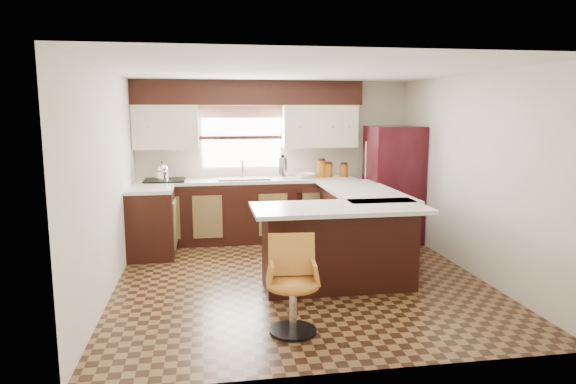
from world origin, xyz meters
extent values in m
plane|color=#49301A|center=(0.00, 0.00, 0.00)|extent=(4.40, 4.40, 0.00)
plane|color=silver|center=(0.00, 0.00, 2.40)|extent=(4.40, 4.40, 0.00)
plane|color=beige|center=(0.00, 2.20, 1.20)|extent=(4.40, 0.00, 4.40)
plane|color=beige|center=(0.00, -2.20, 1.20)|extent=(4.40, 0.00, 4.40)
plane|color=beige|center=(-2.10, 0.00, 1.20)|extent=(0.00, 4.40, 4.40)
plane|color=beige|center=(2.10, 0.00, 1.20)|extent=(0.00, 4.40, 4.40)
cube|color=black|center=(-0.45, 1.90, 0.45)|extent=(3.30, 0.60, 0.90)
cube|color=black|center=(-1.80, 1.25, 0.45)|extent=(0.60, 0.70, 0.90)
cube|color=silver|center=(-0.45, 1.90, 0.92)|extent=(3.30, 0.60, 0.04)
cube|color=silver|center=(-1.80, 1.25, 0.92)|extent=(0.60, 0.70, 0.04)
cube|color=black|center=(-0.40, 2.03, 2.22)|extent=(3.40, 0.35, 0.36)
cube|color=beige|center=(-1.62, 2.03, 1.72)|extent=(0.94, 0.35, 0.64)
cube|color=beige|center=(0.68, 2.03, 1.72)|extent=(1.14, 0.35, 0.64)
cube|color=white|center=(-0.50, 2.18, 1.55)|extent=(1.20, 0.02, 0.90)
cube|color=#D19B93|center=(-0.50, 2.14, 1.94)|extent=(1.30, 0.06, 0.18)
cube|color=#B2B2B7|center=(-0.50, 1.88, 0.96)|extent=(0.75, 0.45, 0.03)
cube|color=black|center=(0.55, 1.61, 0.43)|extent=(0.58, 0.03, 0.78)
cube|color=black|center=(-1.65, 1.88, 0.96)|extent=(0.58, 0.50, 0.02)
cube|color=black|center=(0.90, 0.62, 0.45)|extent=(0.60, 1.95, 0.90)
cube|color=black|center=(0.38, -0.35, 0.45)|extent=(1.65, 0.60, 0.90)
cube|color=silver|center=(0.95, 0.62, 0.92)|extent=(0.84, 1.95, 0.04)
cube|color=silver|center=(0.35, -0.44, 0.92)|extent=(1.89, 0.84, 0.04)
cube|color=#330811|center=(1.71, 1.54, 0.87)|extent=(0.74, 0.71, 1.73)
cylinder|color=silver|center=(0.09, 1.90, 1.11)|extent=(0.15, 0.15, 0.32)
imported|color=white|center=(0.44, 1.90, 0.98)|extent=(0.32, 0.32, 0.07)
cylinder|color=#8D4910|center=(0.69, 1.92, 1.07)|extent=(0.14, 0.14, 0.26)
cylinder|color=#8D4910|center=(0.80, 1.92, 1.05)|extent=(0.14, 0.14, 0.21)
cylinder|color=#8D4910|center=(1.05, 1.92, 1.04)|extent=(0.12, 0.12, 0.19)
camera|label=1|loc=(-1.07, -5.71, 1.98)|focal=32.00mm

